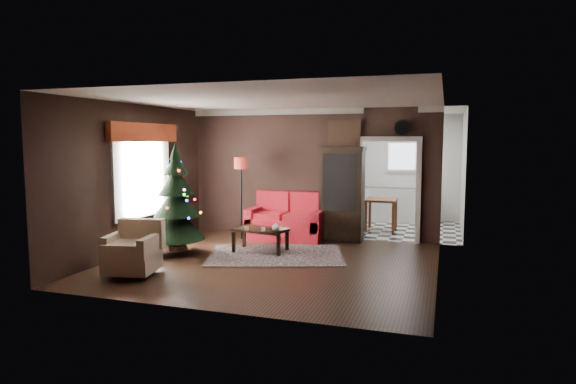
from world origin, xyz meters
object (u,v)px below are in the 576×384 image
(kitchen_table, at_px, (381,215))
(floor_lamp, at_px, (241,201))
(wall_clock, at_px, (402,128))
(christmas_tree, at_px, (177,199))
(coffee_table, at_px, (261,240))
(curio_cabinet, at_px, (342,196))
(loveseat, at_px, (287,216))
(teapot, at_px, (276,228))
(armchair, at_px, (132,247))

(kitchen_table, bearing_deg, floor_lamp, -144.87)
(wall_clock, bearing_deg, christmas_tree, -148.24)
(coffee_table, xyz_separation_m, kitchen_table, (1.90, 2.94, 0.14))
(curio_cabinet, distance_m, christmas_tree, 3.44)
(floor_lamp, height_order, wall_clock, wall_clock)
(loveseat, relative_size, floor_lamp, 0.91)
(coffee_table, height_order, kitchen_table, kitchen_table)
(christmas_tree, bearing_deg, floor_lamp, 71.91)
(floor_lamp, height_order, christmas_tree, christmas_tree)
(floor_lamp, xyz_separation_m, kitchen_table, (2.74, 1.93, -0.45))
(floor_lamp, xyz_separation_m, wall_clock, (3.29, 0.68, 1.55))
(floor_lamp, distance_m, kitchen_table, 3.38)
(teapot, bearing_deg, kitchen_table, 64.55)
(loveseat, relative_size, christmas_tree, 0.88)
(teapot, height_order, wall_clock, wall_clock)
(curio_cabinet, bearing_deg, armchair, -125.11)
(coffee_table, distance_m, teapot, 0.54)
(loveseat, relative_size, teapot, 10.53)
(teapot, height_order, kitchen_table, kitchen_table)
(curio_cabinet, relative_size, christmas_tree, 0.98)
(loveseat, distance_m, christmas_tree, 2.54)
(christmas_tree, relative_size, coffee_table, 1.99)
(floor_lamp, distance_m, armchair, 3.24)
(armchair, xyz_separation_m, teapot, (1.72, 1.92, 0.07))
(christmas_tree, xyz_separation_m, wall_clock, (3.84, 2.38, 1.33))
(armchair, xyz_separation_m, kitchen_table, (3.23, 5.10, -0.08))
(curio_cabinet, xyz_separation_m, kitchen_table, (0.65, 1.43, -0.57))
(loveseat, height_order, christmas_tree, christmas_tree)
(armchair, bearing_deg, teapot, 36.67)
(teapot, distance_m, kitchen_table, 3.52)
(curio_cabinet, xyz_separation_m, coffee_table, (-1.25, -1.51, -0.72))
(armchair, relative_size, kitchen_table, 1.05)
(curio_cabinet, bearing_deg, loveseat, -169.17)
(loveseat, distance_m, teapot, 1.56)
(loveseat, xyz_separation_m, curio_cabinet, (1.15, 0.22, 0.45))
(loveseat, xyz_separation_m, armchair, (-1.43, -3.45, -0.04))
(christmas_tree, height_order, wall_clock, wall_clock)
(curio_cabinet, distance_m, kitchen_table, 1.67)
(christmas_tree, height_order, teapot, christmas_tree)
(curio_cabinet, height_order, wall_clock, wall_clock)
(wall_clock, relative_size, kitchen_table, 0.43)
(curio_cabinet, bearing_deg, wall_clock, 8.53)
(floor_lamp, bearing_deg, loveseat, 16.43)
(wall_clock, height_order, kitchen_table, wall_clock)
(curio_cabinet, relative_size, teapot, 11.77)
(wall_clock, bearing_deg, coffee_table, -145.37)
(coffee_table, bearing_deg, floor_lamp, 129.44)
(christmas_tree, bearing_deg, wall_clock, 31.76)
(floor_lamp, relative_size, kitchen_table, 2.48)
(armchair, height_order, kitchen_table, armchair)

